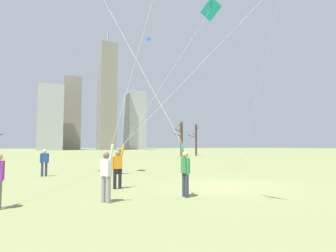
% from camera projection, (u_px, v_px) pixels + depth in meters
% --- Properties ---
extents(ground_plane, '(400.00, 400.00, 0.00)m').
position_uv_depth(ground_plane, '(226.00, 186.00, 12.41)').
color(ground_plane, '#848E56').
extents(kite_flyer_far_back_white, '(1.95, 4.53, 11.22)m').
position_uv_depth(kite_flyer_far_back_white, '(120.00, 122.00, 8.45)').
color(kite_flyer_far_back_white, gray).
rests_on(kite_flyer_far_back_white, ground).
extents(kite_flyer_foreground_right_purple, '(2.96, 9.04, 13.77)m').
position_uv_depth(kite_flyer_foreground_right_purple, '(154.00, 108.00, 11.15)').
color(kite_flyer_foreground_right_purple, '#33384C').
rests_on(kite_flyer_foreground_right_purple, ground).
extents(kite_flyer_midfield_right_red, '(14.52, 2.51, 16.89)m').
position_uv_depth(kite_flyer_midfield_right_red, '(173.00, 105.00, 12.54)').
color(kite_flyer_midfield_right_red, black).
rests_on(kite_flyer_midfield_right_red, ground).
extents(kite_flyer_midfield_left_teal, '(5.87, 3.79, 11.50)m').
position_uv_depth(kite_flyer_midfield_left_teal, '(141.00, 124.00, 17.64)').
color(kite_flyer_midfield_left_teal, black).
rests_on(kite_flyer_midfield_left_teal, ground).
extents(bystander_watching_nearby, '(0.50, 0.25, 1.62)m').
position_uv_depth(bystander_watching_nearby, '(44.00, 161.00, 16.31)').
color(bystander_watching_nearby, '#33384C').
rests_on(bystander_watching_nearby, ground).
extents(distant_kite_high_overhead_blue, '(5.50, 0.51, 16.99)m').
position_uv_depth(distant_kite_high_overhead_blue, '(154.00, 59.00, 37.74)').
color(distant_kite_high_overhead_blue, blue).
rests_on(distant_kite_high_overhead_blue, ground).
extents(distant_kite_drifting_left_orange, '(5.40, 3.41, 23.67)m').
position_uv_depth(distant_kite_drifting_left_orange, '(279.00, 0.00, 36.22)').
color(distant_kite_drifting_left_orange, orange).
rests_on(distant_kite_drifting_left_orange, ground).
extents(bare_tree_rightmost, '(1.75, 2.16, 5.91)m').
position_uv_depth(bare_tree_rightmost, '(196.00, 139.00, 51.02)').
color(bare_tree_rightmost, '#423326').
rests_on(bare_tree_rightmost, ground).
extents(bare_tree_center, '(1.28, 2.56, 5.90)m').
position_uv_depth(bare_tree_center, '(181.00, 138.00, 45.89)').
color(bare_tree_center, '#4C3828').
rests_on(bare_tree_center, ground).
extents(skyline_mid_tower_right, '(7.69, 8.98, 57.96)m').
position_uv_depth(skyline_mid_tower_right, '(107.00, 96.00, 129.92)').
color(skyline_mid_tower_right, gray).
rests_on(skyline_mid_tower_right, ground).
extents(skyline_tall_tower, '(10.21, 9.76, 28.41)m').
position_uv_depth(skyline_tall_tower, '(50.00, 118.00, 118.52)').
color(skyline_tall_tower, '#B2B2B7').
rests_on(skyline_tall_tower, ground).
extents(skyline_mid_tower_left, '(9.19, 11.79, 35.59)m').
position_uv_depth(skyline_mid_tower_left, '(134.00, 121.00, 143.76)').
color(skyline_mid_tower_left, '#B2B2B7').
rests_on(skyline_mid_tower_left, ground).
extents(skyline_squat_block, '(8.47, 10.72, 35.83)m').
position_uv_depth(skyline_squat_block, '(71.00, 114.00, 135.05)').
color(skyline_squat_block, gray).
rests_on(skyline_squat_block, ground).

